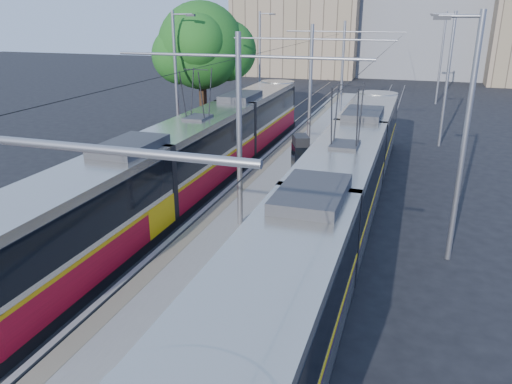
% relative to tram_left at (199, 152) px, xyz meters
% --- Properties ---
extents(ground, '(160.00, 160.00, 0.00)m').
position_rel_tram_left_xyz_m(ground, '(3.60, -12.32, -1.71)').
color(ground, black).
rests_on(ground, ground).
extents(platform, '(4.00, 50.00, 0.30)m').
position_rel_tram_left_xyz_m(platform, '(3.60, 4.68, -1.56)').
color(platform, gray).
rests_on(platform, ground).
extents(tactile_strip_left, '(0.70, 50.00, 0.01)m').
position_rel_tram_left_xyz_m(tactile_strip_left, '(2.15, 4.68, -1.40)').
color(tactile_strip_left, gray).
rests_on(tactile_strip_left, platform).
extents(tactile_strip_right, '(0.70, 50.00, 0.01)m').
position_rel_tram_left_xyz_m(tactile_strip_right, '(5.05, 4.68, -1.40)').
color(tactile_strip_right, gray).
rests_on(tactile_strip_right, platform).
extents(rails, '(8.71, 70.00, 0.03)m').
position_rel_tram_left_xyz_m(rails, '(3.60, 4.68, -1.69)').
color(rails, gray).
rests_on(rails, ground).
extents(tram_left, '(2.43, 29.19, 5.50)m').
position_rel_tram_left_xyz_m(tram_left, '(0.00, 0.00, 0.00)').
color(tram_left, black).
rests_on(tram_left, ground).
extents(tram_right, '(2.43, 28.67, 5.50)m').
position_rel_tram_left_xyz_m(tram_right, '(7.20, -2.96, 0.15)').
color(tram_right, black).
rests_on(tram_right, ground).
extents(catenary, '(9.20, 70.00, 7.00)m').
position_rel_tram_left_xyz_m(catenary, '(3.60, 1.84, 2.82)').
color(catenary, gray).
rests_on(catenary, platform).
extents(street_lamps, '(15.18, 38.22, 8.00)m').
position_rel_tram_left_xyz_m(street_lamps, '(3.60, 8.68, 2.47)').
color(street_lamps, gray).
rests_on(street_lamps, ground).
extents(shelter, '(1.04, 1.27, 2.42)m').
position_rel_tram_left_xyz_m(shelter, '(4.76, 0.53, -0.14)').
color(shelter, black).
rests_on(shelter, platform).
extents(tree, '(5.94, 5.49, 8.62)m').
position_rel_tram_left_xyz_m(tree, '(-3.38, 9.25, 4.12)').
color(tree, '#382314').
rests_on(tree, ground).
extents(building_left, '(16.32, 12.24, 14.03)m').
position_rel_tram_left_xyz_m(building_left, '(-6.40, 47.68, 5.31)').
color(building_left, gray).
rests_on(building_left, ground).
extents(building_centre, '(18.36, 14.28, 15.52)m').
position_rel_tram_left_xyz_m(building_centre, '(9.60, 51.68, 6.06)').
color(building_centre, slate).
rests_on(building_centre, ground).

